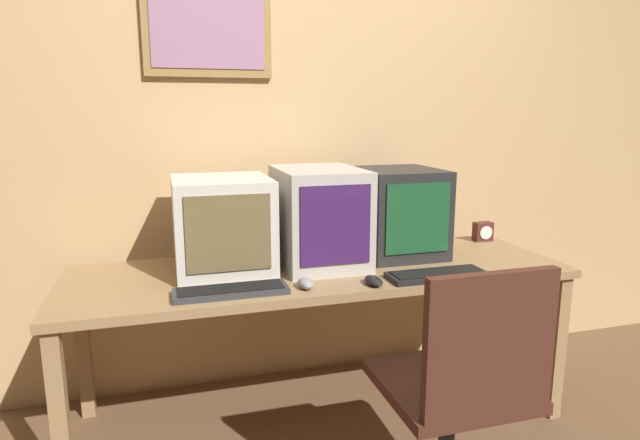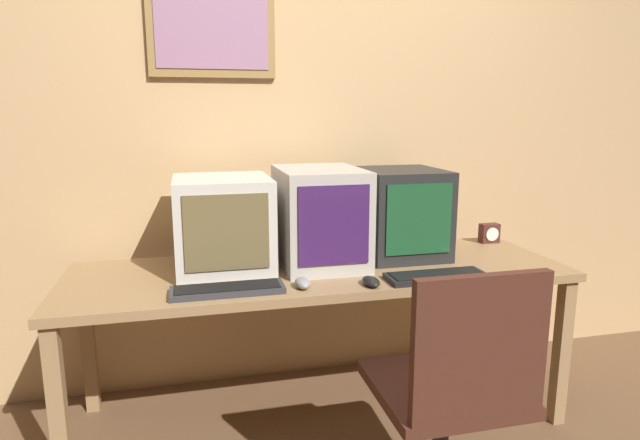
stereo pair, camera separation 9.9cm
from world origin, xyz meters
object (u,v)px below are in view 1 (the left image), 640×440
monitor_left (223,224)px  mouse_near_keyboard (305,283)px  keyboard_side (437,275)px  desk_clock (483,232)px  office_chair (458,411)px  monitor_center (319,216)px  keyboard_main (231,291)px  monitor_right (398,212)px  mouse_far_corner (373,281)px

monitor_left → mouse_near_keyboard: 0.47m
keyboard_side → desk_clock: bearing=43.1°
monitor_left → office_chair: bearing=-51.6°
monitor_center → keyboard_side: size_ratio=1.17×
monitor_center → keyboard_side: bearing=-40.6°
monitor_center → keyboard_main: size_ratio=1.14×
monitor_right → desk_clock: size_ratio=4.20×
monitor_left → mouse_near_keyboard: size_ratio=4.29×
monitor_left → mouse_far_corner: monitor_left is taller
monitor_right → desk_clock: bearing=12.2°
keyboard_side → mouse_near_keyboard: mouse_near_keyboard is taller
keyboard_main → mouse_near_keyboard: (0.28, -0.01, 0.01)m
monitor_center → mouse_far_corner: monitor_center is taller
monitor_right → keyboard_main: size_ratio=0.98×
monitor_center → keyboard_side: 0.56m
monitor_right → mouse_far_corner: monitor_right is taller
mouse_far_corner → desk_clock: desk_clock is taller
keyboard_side → mouse_far_corner: bearing=-177.5°
monitor_right → office_chair: monitor_right is taller
keyboard_main → office_chair: office_chair is taller
office_chair → monitor_right: bearing=79.3°
keyboard_main → mouse_far_corner: 0.55m
keyboard_main → desk_clock: desk_clock is taller
monitor_center → mouse_near_keyboard: bearing=-114.8°
keyboard_side → office_chair: 0.58m
monitor_right → desk_clock: monitor_right is taller
monitor_left → keyboard_main: size_ratio=1.05×
keyboard_side → mouse_near_keyboard: 0.55m
monitor_left → office_chair: monitor_left is taller
monitor_left → office_chair: (0.66, -0.83, -0.50)m
monitor_left → monitor_right: (0.82, 0.02, 0.01)m
desk_clock → office_chair: (-0.70, -0.97, -0.35)m
keyboard_side → mouse_far_corner: 0.28m
monitor_left → mouse_near_keyboard: monitor_left is taller
monitor_left → monitor_center: size_ratio=0.91×
mouse_far_corner → desk_clock: bearing=32.2°
office_chair → monitor_left: bearing=128.4°
monitor_left → monitor_center: bearing=-3.0°
monitor_right → mouse_far_corner: (-0.28, -0.40, -0.19)m
monitor_center → mouse_near_keyboard: (-0.15, -0.32, -0.19)m
monitor_center → office_chair: bearing=-73.5°
keyboard_main → monitor_center: bearing=35.6°
office_chair → keyboard_main: bearing=143.2°
monitor_left → keyboard_main: bearing=-92.0°
monitor_left → mouse_near_keyboard: bearing=-51.5°
monitor_left → mouse_far_corner: 0.68m
monitor_left → mouse_far_corner: bearing=-35.1°
keyboard_side → mouse_far_corner: size_ratio=3.58×
keyboard_main → mouse_far_corner: bearing=-5.0°
keyboard_main → office_chair: size_ratio=0.46×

